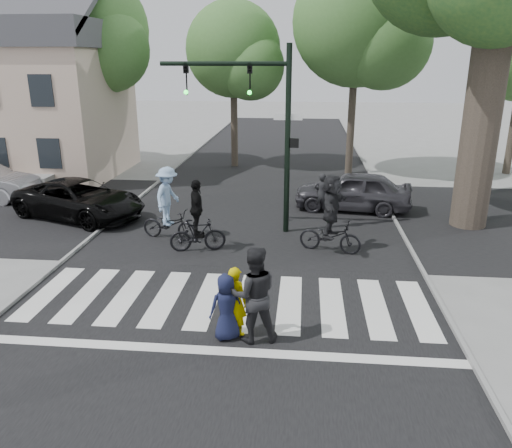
# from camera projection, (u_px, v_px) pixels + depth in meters

# --- Properties ---
(ground) EXTENTS (120.00, 120.00, 0.00)m
(ground) POSITION_uv_depth(u_px,v_px,m) (221.00, 321.00, 11.08)
(ground) COLOR gray
(ground) RESTS_ON ground
(road_stem) EXTENTS (10.00, 70.00, 0.01)m
(road_stem) POSITION_uv_depth(u_px,v_px,m) (246.00, 243.00, 15.80)
(road_stem) COLOR black
(road_stem) RESTS_ON ground
(road_cross) EXTENTS (70.00, 10.00, 0.01)m
(road_cross) POSITION_uv_depth(u_px,v_px,m) (256.00, 215.00, 18.63)
(road_cross) COLOR black
(road_cross) RESTS_ON ground
(curb_left) EXTENTS (0.10, 70.00, 0.10)m
(curb_left) POSITION_uv_depth(u_px,v_px,m) (93.00, 236.00, 16.25)
(curb_left) COLOR gray
(curb_left) RESTS_ON ground
(curb_right) EXTENTS (0.10, 70.00, 0.10)m
(curb_right) POSITION_uv_depth(u_px,v_px,m) (409.00, 247.00, 15.32)
(curb_right) COLOR gray
(curb_right) RESTS_ON ground
(crosswalk) EXTENTS (10.00, 3.85, 0.01)m
(crosswalk) POSITION_uv_depth(u_px,v_px,m) (225.00, 307.00, 11.70)
(crosswalk) COLOR silver
(crosswalk) RESTS_ON ground
(traffic_signal) EXTENTS (4.45, 0.29, 6.00)m
(traffic_signal) POSITION_uv_depth(u_px,v_px,m) (261.00, 114.00, 15.67)
(traffic_signal) COLOR black
(traffic_signal) RESTS_ON ground
(bg_tree_0) EXTENTS (5.46, 5.20, 8.97)m
(bg_tree_0) POSITION_uv_depth(u_px,v_px,m) (4.00, 46.00, 25.52)
(bg_tree_0) COLOR brown
(bg_tree_0) RESTS_ON ground
(bg_tree_1) EXTENTS (6.09, 5.80, 9.80)m
(bg_tree_1) POSITION_uv_depth(u_px,v_px,m) (94.00, 35.00, 24.41)
(bg_tree_1) COLOR brown
(bg_tree_1) RESTS_ON ground
(bg_tree_2) EXTENTS (5.04, 4.80, 8.40)m
(bg_tree_2) POSITION_uv_depth(u_px,v_px,m) (238.00, 54.00, 25.12)
(bg_tree_2) COLOR brown
(bg_tree_2) RESTS_ON ground
(bg_tree_3) EXTENTS (6.30, 6.00, 10.20)m
(bg_tree_3) POSITION_uv_depth(u_px,v_px,m) (364.00, 27.00, 22.92)
(bg_tree_3) COLOR brown
(bg_tree_3) RESTS_ON ground
(house) EXTENTS (8.40, 8.10, 8.82)m
(house) POSITION_uv_depth(u_px,v_px,m) (32.00, 97.00, 24.14)
(house) COLOR beige
(house) RESTS_ON ground
(pedestrian_woman) EXTENTS (0.66, 0.56, 1.53)m
(pedestrian_woman) POSITION_uv_depth(u_px,v_px,m) (235.00, 301.00, 10.33)
(pedestrian_woman) COLOR #CEBA00
(pedestrian_woman) RESTS_ON ground
(pedestrian_child) EXTENTS (0.83, 0.71, 1.44)m
(pedestrian_child) POSITION_uv_depth(u_px,v_px,m) (226.00, 307.00, 10.19)
(pedestrian_child) COLOR #161A39
(pedestrian_child) RESTS_ON ground
(pedestrian_adult) EXTENTS (1.13, 0.96, 2.05)m
(pedestrian_adult) POSITION_uv_depth(u_px,v_px,m) (254.00, 294.00, 10.05)
(pedestrian_adult) COLOR black
(pedestrian_adult) RESTS_ON ground
(cyclist_left) EXTENTS (1.96, 1.33, 2.36)m
(cyclist_left) POSITION_uv_depth(u_px,v_px,m) (168.00, 208.00, 15.82)
(cyclist_left) COLOR black
(cyclist_left) RESTS_ON ground
(cyclist_mid) EXTENTS (1.75, 1.10, 2.20)m
(cyclist_mid) POSITION_uv_depth(u_px,v_px,m) (197.00, 222.00, 14.86)
(cyclist_mid) COLOR black
(cyclist_mid) RESTS_ON ground
(cyclist_right) EXTENTS (1.98, 1.83, 2.38)m
(cyclist_right) POSITION_uv_depth(u_px,v_px,m) (331.00, 218.00, 14.75)
(cyclist_right) COLOR black
(cyclist_right) RESTS_ON ground
(car_suv) EXTENTS (5.47, 3.93, 1.38)m
(car_suv) POSITION_uv_depth(u_px,v_px,m) (79.00, 199.00, 18.11)
(car_suv) COLOR black
(car_suv) RESTS_ON ground
(car_grey) EXTENTS (4.58, 2.35, 1.49)m
(car_grey) POSITION_uv_depth(u_px,v_px,m) (353.00, 191.00, 19.03)
(car_grey) COLOR #353439
(car_grey) RESTS_ON ground
(bystander_dark) EXTENTS (0.56, 0.37, 1.54)m
(bystander_dark) POSITION_uv_depth(u_px,v_px,m) (321.00, 193.00, 18.60)
(bystander_dark) COLOR black
(bystander_dark) RESTS_ON ground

